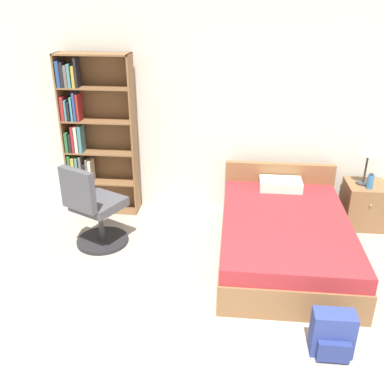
% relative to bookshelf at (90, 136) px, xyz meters
% --- Properties ---
extents(wall_back, '(9.00, 0.06, 2.60)m').
position_rel_bookshelf_xyz_m(wall_back, '(1.79, 0.24, 0.29)').
color(wall_back, silver).
rests_on(wall_back, ground_plane).
extents(bookshelf, '(0.89, 0.27, 2.01)m').
position_rel_bookshelf_xyz_m(bookshelf, '(0.00, 0.00, 0.00)').
color(bookshelf, brown).
rests_on(bookshelf, ground_plane).
extents(bed, '(1.34, 2.04, 0.73)m').
position_rel_bookshelf_xyz_m(bed, '(2.37, -0.88, -0.76)').
color(bed, brown).
rests_on(bed, ground_plane).
extents(office_chair, '(0.66, 0.71, 1.00)m').
position_rel_bookshelf_xyz_m(office_chair, '(0.28, -0.90, -0.56)').
color(office_chair, '#232326').
rests_on(office_chair, ground_plane).
extents(nightstand, '(0.47, 0.49, 0.55)m').
position_rel_bookshelf_xyz_m(nightstand, '(3.40, -0.08, -0.74)').
color(nightstand, brown).
rests_on(nightstand, ground_plane).
extents(table_lamp, '(0.20, 0.20, 0.52)m').
position_rel_bookshelf_xyz_m(table_lamp, '(3.36, -0.07, -0.06)').
color(table_lamp, '#333333').
rests_on(table_lamp, nightstand).
extents(water_bottle, '(0.08, 0.08, 0.18)m').
position_rel_bookshelf_xyz_m(water_bottle, '(3.39, -0.20, -0.38)').
color(water_bottle, teal).
rests_on(water_bottle, nightstand).
extents(backpack_blue, '(0.33, 0.23, 0.39)m').
position_rel_bookshelf_xyz_m(backpack_blue, '(2.63, -2.29, -0.83)').
color(backpack_blue, navy).
rests_on(backpack_blue, ground_plane).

